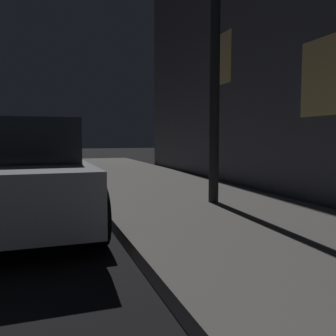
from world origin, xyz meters
name	(u,v)px	position (x,y,z in m)	size (l,w,h in m)	color
car_silver	(17,175)	(2.85, 4.72, 0.70)	(1.99, 4.04, 1.43)	#B7B7BF
car_red	(32,153)	(2.85, 11.68, 0.71)	(2.18, 4.52, 1.43)	maroon
car_yellow_cab	(36,147)	(2.85, 18.67, 0.71)	(2.14, 4.51, 1.43)	gold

